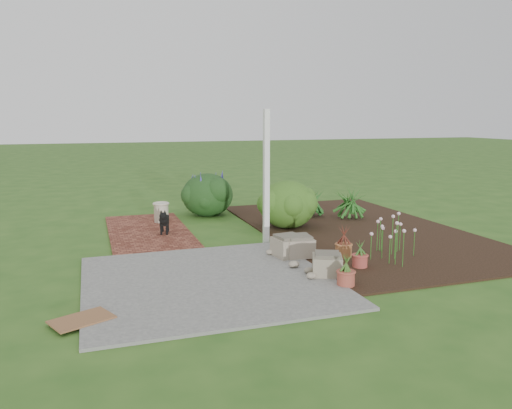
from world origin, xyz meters
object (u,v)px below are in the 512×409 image
object	(u,v)px
black_dog	(164,220)
evergreen_shrub	(287,203)
stone_trough_near	(327,265)
cream_ceramic_urn	(161,213)

from	to	relation	value
black_dog	evergreen_shrub	bearing A→B (deg)	10.19
black_dog	evergreen_shrub	world-z (taller)	evergreen_shrub
evergreen_shrub	stone_trough_near	bearing A→B (deg)	-101.97
stone_trough_near	black_dog	distance (m)	3.93
black_dog	evergreen_shrub	xyz separation A→B (m)	(2.61, -0.13, 0.23)
black_dog	stone_trough_near	bearing A→B (deg)	-47.77
cream_ceramic_urn	evergreen_shrub	distance (m)	2.84
black_dog	cream_ceramic_urn	distance (m)	1.17
stone_trough_near	black_dog	world-z (taller)	black_dog
cream_ceramic_urn	evergreen_shrub	xyz separation A→B (m)	(2.51, -1.30, 0.29)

